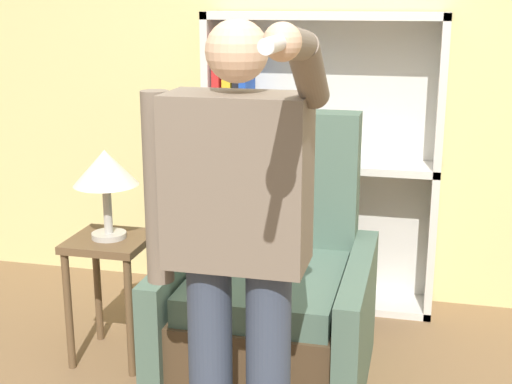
% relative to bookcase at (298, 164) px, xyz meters
% --- Properties ---
extents(wall_back, '(8.00, 0.11, 2.80)m').
position_rel_bookcase_xyz_m(wall_back, '(0.23, 0.16, 0.61)').
color(wall_back, '#DBCC84').
rests_on(wall_back, ground_plane).
extents(bookcase, '(1.27, 0.28, 1.62)m').
position_rel_bookcase_xyz_m(bookcase, '(0.00, 0.00, 0.00)').
color(bookcase, silver).
rests_on(bookcase, ground_plane).
extents(armchair, '(0.88, 0.94, 1.18)m').
position_rel_bookcase_xyz_m(armchair, '(0.05, -0.89, -0.44)').
color(armchair, '#4C3823').
rests_on(armchair, ground_plane).
extents(person_standing, '(0.60, 0.78, 1.63)m').
position_rel_bookcase_xyz_m(person_standing, '(0.11, -1.73, 0.14)').
color(person_standing, '#384256').
rests_on(person_standing, ground_plane).
extents(side_table, '(0.36, 0.36, 0.61)m').
position_rel_bookcase_xyz_m(side_table, '(-0.72, -0.91, -0.32)').
color(side_table, brown).
rests_on(side_table, ground_plane).
extents(table_lamp, '(0.30, 0.30, 0.42)m').
position_rel_bookcase_xyz_m(table_lamp, '(-0.72, -0.91, 0.13)').
color(table_lamp, '#B7B2A8').
rests_on(table_lamp, side_table).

